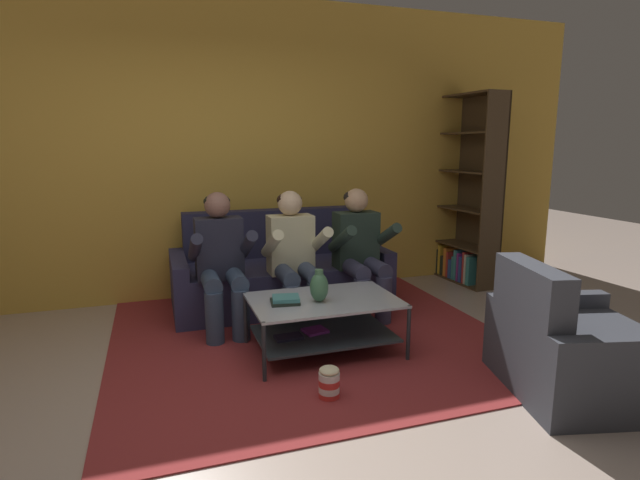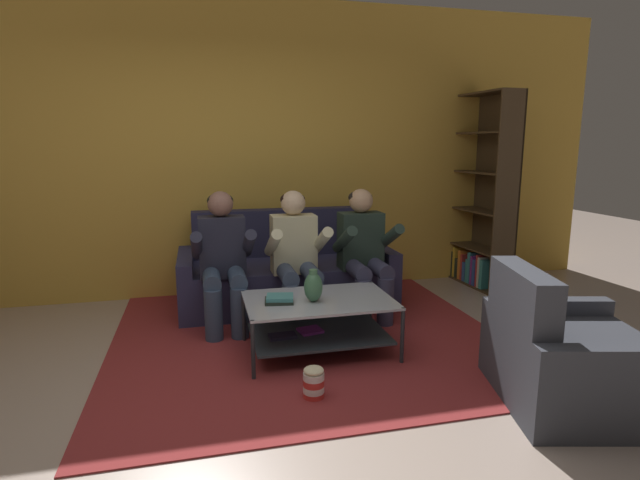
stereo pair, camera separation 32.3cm
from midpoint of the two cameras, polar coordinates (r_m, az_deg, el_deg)
The scene contains 13 objects.
ground at distance 3.03m, azimuth -6.11°, elevation -19.09°, with size 16.80×16.80×0.00m, color #B59F92.
back_partition at distance 5.07m, azimuth -10.27°, elevation 10.04°, with size 8.40×0.12×2.90m, color gold.
couch at distance 4.79m, azimuth -2.02°, elevation -3.94°, with size 1.98×0.89×0.88m.
person_seated_left at distance 4.11m, azimuth -8.85°, elevation -1.79°, with size 0.50×0.58×1.13m.
person_seated_middle at distance 4.21m, azimuth -0.56°, elevation -1.42°, with size 0.50×0.58×1.12m.
person_seated_right at distance 4.38m, azimuth 7.20°, elevation -0.99°, with size 0.50×0.58×1.13m.
coffee_table at distance 3.67m, azimuth 2.30°, elevation -8.79°, with size 1.06×0.69×0.41m.
area_rug at distance 4.20m, azimuth 0.31°, elevation -10.12°, with size 3.00×3.15×0.01m.
vase at distance 3.54m, azimuth 1.85°, elevation -5.37°, with size 0.13×0.13×0.23m.
book_stack at distance 3.55m, azimuth -2.05°, elevation -6.79°, with size 0.22×0.19×0.05m.
bookshelf at distance 5.73m, azimuth 19.33°, elevation 2.71°, with size 0.34×0.96×2.03m.
armchair at distance 3.41m, azimuth 29.00°, elevation -11.92°, with size 1.02×1.07×0.82m.
popcorn_tub at distance 3.11m, azimuth 2.36°, elevation -16.02°, with size 0.13×0.13×0.20m.
Camera 2 is at (-0.17, -2.65, 1.51)m, focal length 28.00 mm.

